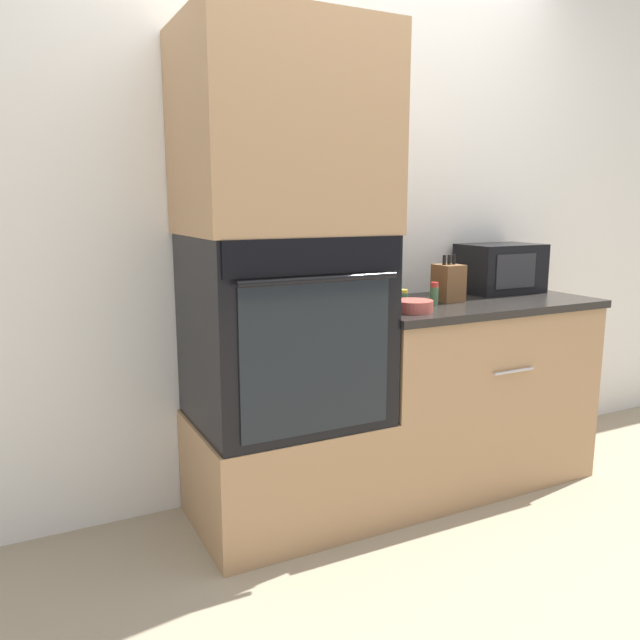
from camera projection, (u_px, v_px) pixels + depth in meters
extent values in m
plane|color=gray|center=(399.00, 530.00, 2.58)|extent=(12.00, 12.00, 0.00)
cube|color=silver|center=(329.00, 221.00, 2.91)|extent=(8.00, 0.05, 2.50)
cube|color=#A87F56|center=(286.00, 469.00, 2.64)|extent=(0.76, 0.60, 0.45)
cube|color=black|center=(284.00, 328.00, 2.53)|extent=(0.73, 0.59, 0.76)
cube|color=black|center=(317.00, 256.00, 2.20)|extent=(0.70, 0.01, 0.13)
cube|color=#3FBFF2|center=(318.00, 256.00, 2.20)|extent=(0.09, 0.00, 0.03)
cube|color=black|center=(317.00, 358.00, 2.27)|extent=(0.60, 0.01, 0.57)
cylinder|color=black|center=(321.00, 279.00, 2.19)|extent=(0.62, 0.02, 0.02)
cube|color=#A87F56|center=(282.00, 132.00, 2.38)|extent=(0.76, 0.60, 0.77)
cube|color=#A87F56|center=(465.00, 393.00, 3.03)|extent=(1.15, 0.60, 0.85)
cube|color=black|center=(469.00, 303.00, 2.94)|extent=(1.17, 0.63, 0.03)
cylinder|color=#B7B7BC|center=(514.00, 371.00, 2.72)|extent=(0.22, 0.01, 0.01)
cube|color=black|center=(500.00, 268.00, 3.17)|extent=(0.40, 0.27, 0.25)
cube|color=#28282B|center=(516.00, 271.00, 3.04)|extent=(0.25, 0.01, 0.17)
cube|color=brown|center=(448.00, 283.00, 2.89)|extent=(0.11, 0.13, 0.17)
cylinder|color=black|center=(444.00, 260.00, 2.85)|extent=(0.02, 0.02, 0.04)
cylinder|color=black|center=(449.00, 260.00, 2.87)|extent=(0.02, 0.02, 0.04)
cylinder|color=black|center=(454.00, 259.00, 2.88)|extent=(0.02, 0.02, 0.04)
cylinder|color=#B24C42|center=(414.00, 306.00, 2.61)|extent=(0.16, 0.16, 0.05)
cylinder|color=#427047|center=(434.00, 296.00, 2.79)|extent=(0.04, 0.04, 0.08)
cylinder|color=red|center=(435.00, 285.00, 2.78)|extent=(0.03, 0.03, 0.02)
cylinder|color=#427047|center=(402.00, 298.00, 2.85)|extent=(0.06, 0.06, 0.05)
cylinder|color=gold|center=(402.00, 291.00, 2.84)|extent=(0.05, 0.05, 0.01)
cylinder|color=#427047|center=(449.00, 286.00, 3.18)|extent=(0.06, 0.06, 0.07)
cylinder|color=#B7B7BC|center=(449.00, 277.00, 3.17)|extent=(0.05, 0.05, 0.02)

